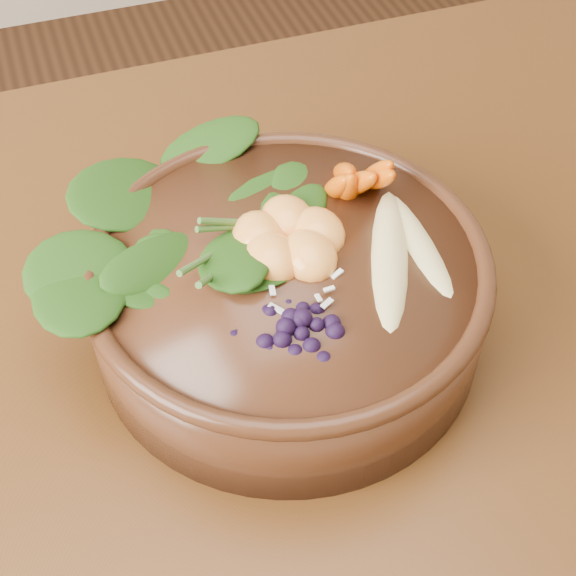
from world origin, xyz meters
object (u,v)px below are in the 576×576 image
(mandarin_cluster, at_px, (289,225))
(stoneware_bowl, at_px, (288,296))
(carrot_cluster, at_px, (351,143))
(blueberry_pile, at_px, (299,305))
(banana_halves, at_px, (406,236))
(kale_heap, at_px, (221,183))
(dining_table, at_px, (155,441))

(mandarin_cluster, bearing_deg, stoneware_bowl, -112.05)
(carrot_cluster, bearing_deg, blueberry_pile, -109.55)
(banana_halves, xyz_separation_m, blueberry_pile, (-0.10, -0.04, 0.01))
(stoneware_bowl, xyz_separation_m, mandarin_cluster, (0.01, 0.02, 0.06))
(carrot_cluster, distance_m, blueberry_pile, 0.16)
(banana_halves, bearing_deg, kale_heap, 156.45)
(carrot_cluster, bearing_deg, dining_table, -144.14)
(kale_heap, xyz_separation_m, banana_halves, (0.12, -0.10, -0.01))
(stoneware_bowl, relative_size, blueberry_pile, 2.16)
(carrot_cluster, xyz_separation_m, banana_halves, (0.01, -0.09, -0.03))
(carrot_cluster, xyz_separation_m, blueberry_pile, (-0.09, -0.13, -0.02))
(dining_table, xyz_separation_m, mandarin_cluster, (0.14, 0.03, 0.20))
(blueberry_pile, bearing_deg, stoneware_bowl, 77.15)
(stoneware_bowl, distance_m, banana_halves, 0.11)
(stoneware_bowl, height_order, blueberry_pile, blueberry_pile)
(dining_table, bearing_deg, stoneware_bowl, 4.12)
(stoneware_bowl, distance_m, mandarin_cluster, 0.06)
(stoneware_bowl, bearing_deg, banana_halves, -12.97)
(mandarin_cluster, bearing_deg, dining_table, -168.56)
(dining_table, height_order, kale_heap, kale_heap)
(dining_table, relative_size, blueberry_pile, 10.94)
(mandarin_cluster, height_order, blueberry_pile, blueberry_pile)
(stoneware_bowl, distance_m, blueberry_pile, 0.09)
(dining_table, distance_m, stoneware_bowl, 0.19)
(stoneware_bowl, bearing_deg, blueberry_pile, -102.85)
(dining_table, xyz_separation_m, banana_halves, (0.22, -0.01, 0.19))
(mandarin_cluster, xyz_separation_m, blueberry_pile, (-0.02, -0.08, 0.00))
(kale_heap, distance_m, carrot_cluster, 0.11)
(kale_heap, relative_size, mandarin_cluster, 2.07)
(banana_halves, relative_size, mandarin_cluster, 1.69)
(stoneware_bowl, height_order, mandarin_cluster, mandarin_cluster)
(stoneware_bowl, bearing_deg, mandarin_cluster, 67.95)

